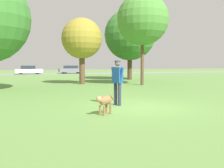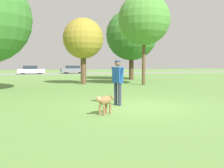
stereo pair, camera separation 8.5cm
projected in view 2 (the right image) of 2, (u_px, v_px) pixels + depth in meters
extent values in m
plane|color=#608C42|center=(137.00, 107.00, 9.84)|extent=(120.00, 120.00, 0.00)
cube|color=gray|center=(53.00, 74.00, 40.93)|extent=(120.00, 6.00, 0.01)
cylinder|color=#2D334C|center=(120.00, 94.00, 10.04)|extent=(0.17, 0.17, 0.87)
cylinder|color=#2D334C|center=(116.00, 94.00, 10.20)|extent=(0.17, 0.17, 0.87)
cube|color=#1E4C93|center=(118.00, 75.00, 10.06)|extent=(0.37, 0.46, 0.61)
cylinder|color=#1E4C93|center=(122.00, 75.00, 9.89)|extent=(0.17, 0.23, 0.62)
cylinder|color=#1E4C93|center=(114.00, 75.00, 10.24)|extent=(0.17, 0.23, 0.62)
sphere|color=brown|center=(118.00, 63.00, 10.03)|extent=(0.29, 0.29, 0.22)
cylinder|color=navy|center=(118.00, 61.00, 10.02)|extent=(0.30, 0.30, 0.06)
ellipsoid|color=olive|center=(105.00, 100.00, 8.32)|extent=(0.65, 0.61, 0.30)
ellipsoid|color=tan|center=(102.00, 103.00, 8.19)|extent=(0.26, 0.26, 0.16)
sphere|color=tan|center=(99.00, 99.00, 8.01)|extent=(0.25, 0.25, 0.18)
cylinder|color=olive|center=(104.00, 111.00, 8.14)|extent=(0.10, 0.10, 0.30)
cylinder|color=olive|center=(100.00, 110.00, 8.23)|extent=(0.10, 0.10, 0.30)
cylinder|color=olive|center=(110.00, 109.00, 8.46)|extent=(0.10, 0.10, 0.30)
cylinder|color=olive|center=(106.00, 109.00, 8.54)|extent=(0.10, 0.10, 0.30)
cylinder|color=olive|center=(112.00, 98.00, 8.65)|extent=(0.23, 0.20, 0.22)
cylinder|color=#268CE5|center=(104.00, 102.00, 10.91)|extent=(0.23, 0.23, 0.02)
torus|color=#268CE5|center=(104.00, 102.00, 10.91)|extent=(0.24, 0.24, 0.02)
cylinder|color=brown|center=(144.00, 62.00, 19.54)|extent=(0.25, 0.25, 3.44)
sphere|color=#4C8938|center=(144.00, 19.00, 19.29)|extent=(3.83, 3.83, 3.83)
cylinder|color=#4C3826|center=(131.00, 67.00, 26.10)|extent=(0.45, 0.45, 2.55)
sphere|color=#38752D|center=(131.00, 35.00, 25.85)|extent=(5.03, 5.03, 5.03)
cylinder|color=brown|center=(83.00, 69.00, 20.45)|extent=(0.43, 0.43, 2.38)
sphere|color=olive|center=(83.00, 38.00, 20.26)|extent=(3.14, 3.14, 3.14)
cube|color=white|center=(31.00, 71.00, 39.49)|extent=(4.00, 1.89, 0.57)
cube|color=#232D38|center=(30.00, 67.00, 39.41)|extent=(2.10, 1.58, 0.51)
cylinder|color=black|center=(39.00, 72.00, 40.62)|extent=(0.60, 0.22, 0.59)
cylinder|color=black|center=(40.00, 72.00, 39.20)|extent=(0.60, 0.22, 0.59)
cylinder|color=black|center=(23.00, 72.00, 39.82)|extent=(0.60, 0.22, 0.59)
cylinder|color=black|center=(23.00, 72.00, 38.39)|extent=(0.60, 0.22, 0.59)
cube|color=slate|center=(73.00, 70.00, 41.96)|extent=(4.04, 1.82, 0.60)
cube|color=#232D38|center=(73.00, 67.00, 41.88)|extent=(2.12, 1.51, 0.45)
cylinder|color=black|center=(80.00, 71.00, 43.06)|extent=(0.66, 0.22, 0.65)
cylinder|color=black|center=(82.00, 72.00, 41.71)|extent=(0.66, 0.22, 0.65)
cylinder|color=black|center=(65.00, 71.00, 42.25)|extent=(0.66, 0.22, 0.65)
cylinder|color=black|center=(67.00, 72.00, 40.90)|extent=(0.66, 0.22, 0.65)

